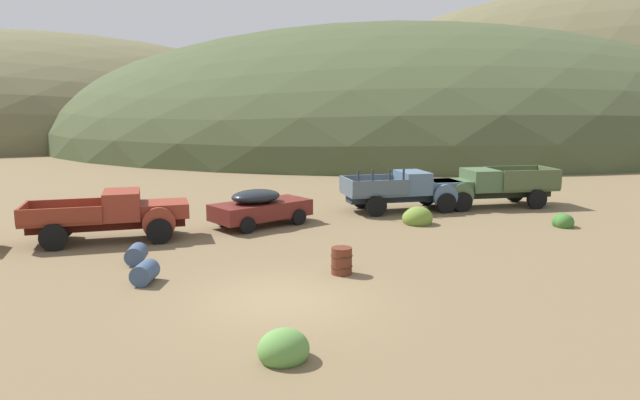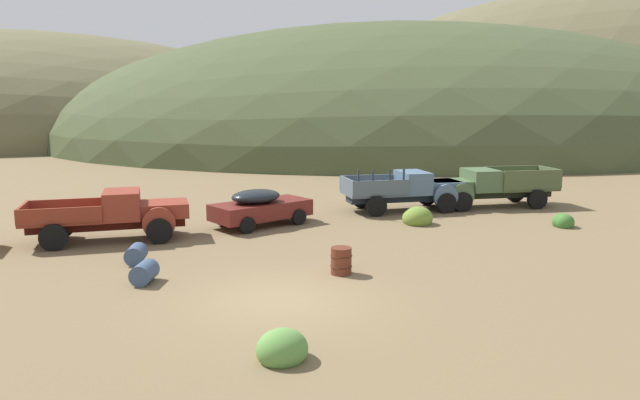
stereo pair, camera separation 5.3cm
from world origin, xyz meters
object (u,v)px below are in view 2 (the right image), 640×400
at_px(truck_chalk_blue, 411,190).
at_px(oil_drum_tipped, 136,254).
at_px(truck_rust_red, 121,214).
at_px(car_oxblood, 263,206).
at_px(truck_weathered_green, 483,187).
at_px(oil_drum_foreground, 144,273).
at_px(oil_drum_spare, 341,261).

bearing_deg(truck_chalk_blue, oil_drum_tipped, -151.69).
xyz_separation_m(truck_rust_red, car_oxblood, (5.78, 0.54, -0.17)).
relative_size(car_oxblood, oil_drum_tipped, 4.72).
xyz_separation_m(truck_chalk_blue, oil_drum_tipped, (-13.11, -4.80, -0.70)).
xyz_separation_m(truck_rust_red, truck_weathered_green, (17.20, 0.64, 0.03)).
relative_size(truck_rust_red, oil_drum_foreground, 5.62).
bearing_deg(oil_drum_foreground, truck_rust_red, 92.86).
bearing_deg(truck_chalk_blue, truck_weathered_green, 0.02).
distance_m(truck_weathered_green, oil_drum_tipped, 17.50).
relative_size(truck_weathered_green, oil_drum_foreground, 6.17).
distance_m(car_oxblood, oil_drum_tipped, 6.94).
height_order(truck_weathered_green, oil_drum_tipped, truck_weathered_green).
distance_m(truck_chalk_blue, oil_drum_spare, 11.19).
distance_m(car_oxblood, oil_drum_spare, 7.74).
distance_m(truck_chalk_blue, truck_weathered_green, 3.88).
bearing_deg(truck_chalk_blue, car_oxblood, -166.88).
xyz_separation_m(truck_rust_red, oil_drum_foreground, (0.29, -5.87, -0.68)).
height_order(oil_drum_spare, oil_drum_foreground, oil_drum_spare).
relative_size(truck_rust_red, truck_weathered_green, 0.91).
xyz_separation_m(car_oxblood, truck_chalk_blue, (7.57, 0.65, 0.18)).
height_order(car_oxblood, oil_drum_foreground, car_oxblood).
bearing_deg(truck_rust_red, truck_chalk_blue, 10.79).
height_order(truck_chalk_blue, oil_drum_tipped, truck_chalk_blue).
relative_size(car_oxblood, truck_chalk_blue, 0.80).
bearing_deg(oil_drum_spare, truck_chalk_blue, 48.59).
bearing_deg(car_oxblood, oil_drum_spare, -106.82).
relative_size(truck_rust_red, oil_drum_tipped, 6.03).
distance_m(truck_rust_red, oil_drum_foreground, 5.92).
bearing_deg(oil_drum_tipped, truck_rust_red, 93.84).
xyz_separation_m(car_oxblood, truck_weathered_green, (11.42, 0.10, 0.20)).
relative_size(truck_chalk_blue, oil_drum_foreground, 5.47).
bearing_deg(truck_weathered_green, truck_rust_red, 13.37).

